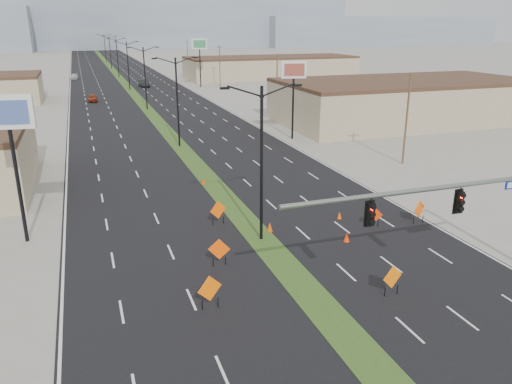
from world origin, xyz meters
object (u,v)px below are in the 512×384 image
object	(u,v)px
cone_1	(347,237)
pole_sign_west	(9,124)
streetlight_2	(145,76)
car_mid	(144,83)
cone_2	(339,215)
car_left	(93,98)
pole_sign_east_far	(200,47)
streetlight_1	(177,99)
cone_3	(204,181)
construction_sign_3	(392,278)
construction_sign_5	(419,210)
streetlight_4	(117,56)
streetlight_5	(110,51)
streetlight_0	(261,160)
construction_sign_1	(219,250)
cone_0	(270,227)
signal_mast	(488,206)
car_far	(74,77)
streetlight_6	(105,47)
streetlight_3	(128,64)
pole_sign_east_near	(294,76)
construction_sign_2	(218,211)
construction_sign_4	(375,216)

from	to	relation	value
cone_1	pole_sign_west	world-z (taller)	pole_sign_west
streetlight_2	car_mid	world-z (taller)	streetlight_2
cone_2	car_left	bearing A→B (deg)	102.57
pole_sign_east_far	car_left	bearing A→B (deg)	-131.11
streetlight_1	cone_3	distance (m)	15.94
construction_sign_3	construction_sign_5	bearing A→B (deg)	34.43
streetlight_1	streetlight_4	distance (m)	84.00
car_left	cone_1	world-z (taller)	car_left
streetlight_2	streetlight_5	world-z (taller)	same
streetlight_0	construction_sign_1	bearing A→B (deg)	-142.44
streetlight_1	streetlight_4	world-z (taller)	same
construction_sign_5	cone_0	xyz separation A→B (m)	(-10.52, 2.10, -0.71)
pole_sign_east_far	streetlight_5	bearing A→B (deg)	121.44
signal_mast	streetlight_0	distance (m)	13.18
car_far	pole_sign_west	bearing A→B (deg)	-86.99
cone_1	construction_sign_5	bearing A→B (deg)	9.95
construction_sign_1	pole_sign_east_far	size ratio (longest dim) A/B	0.16
streetlight_6	cone_2	bearing A→B (deg)	-87.72
streetlight_0	car_mid	xyz separation A→B (m)	(3.56, 87.87, -4.61)
car_far	construction_sign_1	distance (m)	113.31
streetlight_1	streetlight_3	world-z (taller)	same
streetlight_0	pole_sign_east_near	world-z (taller)	streetlight_0
streetlight_2	streetlight_3	xyz separation A→B (m)	(0.00, 28.00, 0.00)
streetlight_6	cone_0	size ratio (longest dim) A/B	14.61
construction_sign_1	pole_sign_east_near	bearing A→B (deg)	77.89
construction_sign_2	pole_sign_west	distance (m)	14.33
streetlight_2	pole_sign_east_near	world-z (taller)	streetlight_2
construction_sign_1	construction_sign_4	xyz separation A→B (m)	(11.79, 2.14, -0.17)
streetlight_5	car_far	distance (m)	32.17
pole_sign_west	construction_sign_1	bearing A→B (deg)	-26.23
cone_0	pole_sign_west	bearing A→B (deg)	166.22
streetlight_4	cone_0	size ratio (longest dim) A/B	14.61
streetlight_2	construction_sign_5	world-z (taller)	streetlight_2
car_far	construction_sign_2	world-z (taller)	construction_sign_2
streetlight_2	construction_sign_2	world-z (taller)	streetlight_2
construction_sign_1	construction_sign_3	bearing A→B (deg)	-21.23
car_left	pole_sign_west	distance (m)	64.06
streetlight_6	streetlight_1	bearing A→B (deg)	-90.00
construction_sign_2	construction_sign_3	distance (m)	13.78
signal_mast	construction_sign_4	size ratio (longest dim) A/B	11.25
construction_sign_1	construction_sign_5	world-z (taller)	construction_sign_5
car_far	construction_sign_4	distance (m)	112.61
car_mid	construction_sign_5	distance (m)	89.32
car_mid	pole_sign_west	size ratio (longest dim) A/B	0.52
streetlight_2	cone_3	distance (m)	43.39
cone_0	cone_3	size ratio (longest dim) A/B	1.12
streetlight_4	cone_3	world-z (taller)	streetlight_4
cone_2	construction_sign_2	bearing A→B (deg)	167.89
streetlight_0	streetlight_6	bearing A→B (deg)	90.00
construction_sign_3	signal_mast	bearing A→B (deg)	-24.36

